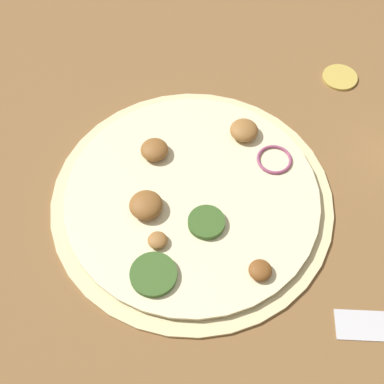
% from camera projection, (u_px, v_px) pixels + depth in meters
% --- Properties ---
extents(ground_plane, '(3.00, 3.00, 0.00)m').
position_uv_depth(ground_plane, '(192.00, 200.00, 0.62)').
color(ground_plane, brown).
extents(pizza, '(0.33, 0.33, 0.03)m').
position_uv_depth(pizza, '(192.00, 197.00, 0.62)').
color(pizza, beige).
rests_on(pizza, ground_plane).
extents(loose_cap, '(0.05, 0.05, 0.01)m').
position_uv_depth(loose_cap, '(340.00, 76.00, 0.73)').
color(loose_cap, gold).
rests_on(loose_cap, ground_plane).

